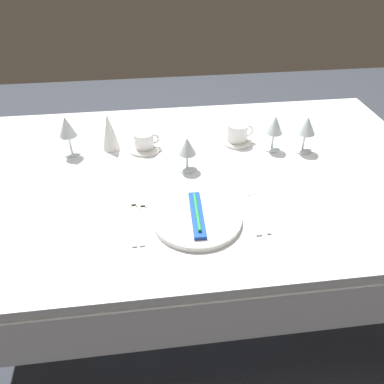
{
  "coord_description": "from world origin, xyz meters",
  "views": [
    {
      "loc": [
        -0.15,
        -1.14,
        1.51
      ],
      "look_at": [
        -0.02,
        -0.16,
        0.76
      ],
      "focal_mm": 35.53,
      "sensor_mm": 36.0,
      "label": 1
    }
  ],
  "objects": [
    {
      "name": "napkin_folded",
      "position": [
        -0.3,
        0.2,
        0.81
      ],
      "size": [
        0.07,
        0.07,
        0.15
      ],
      "primitive_type": "cone",
      "color": "white",
      "rests_on": "dining_table"
    },
    {
      "name": "ground_plane",
      "position": [
        0.0,
        0.0,
        0.0
      ],
      "size": [
        6.0,
        6.0,
        0.0
      ],
      "primitive_type": "plane",
      "color": "#383D47"
    },
    {
      "name": "spoon_soup",
      "position": [
        0.17,
        -0.23,
        0.74
      ],
      "size": [
        0.03,
        0.23,
        0.01
      ],
      "color": "beige",
      "rests_on": "dining_table"
    },
    {
      "name": "dinner_knife",
      "position": [
        0.14,
        -0.27,
        0.74
      ],
      "size": [
        0.03,
        0.21,
        0.0
      ],
      "color": "beige",
      "rests_on": "dining_table"
    },
    {
      "name": "toothbrush_package",
      "position": [
        -0.02,
        -0.28,
        0.77
      ],
      "size": [
        0.04,
        0.21,
        0.02
      ],
      "color": "blue",
      "rests_on": "dinner_plate"
    },
    {
      "name": "wine_glass_right",
      "position": [
        -0.45,
        0.17,
        0.85
      ],
      "size": [
        0.07,
        0.07,
        0.16
      ],
      "color": "silver",
      "rests_on": "dining_table"
    },
    {
      "name": "wine_glass_left",
      "position": [
        0.33,
        0.11,
        0.84
      ],
      "size": [
        0.06,
        0.06,
        0.14
      ],
      "color": "silver",
      "rests_on": "dining_table"
    },
    {
      "name": "fork_outer",
      "position": [
        -0.19,
        -0.25,
        0.74
      ],
      "size": [
        0.03,
        0.21,
        0.0
      ],
      "color": "beige",
      "rests_on": "dining_table"
    },
    {
      "name": "wine_glass_far",
      "position": [
        -0.02,
        0.01,
        0.83
      ],
      "size": [
        0.07,
        0.07,
        0.13
      ],
      "color": "silver",
      "rests_on": "dining_table"
    },
    {
      "name": "saucer_left",
      "position": [
        0.2,
        0.19,
        0.74
      ],
      "size": [
        0.13,
        0.13,
        0.01
      ],
      "primitive_type": "cylinder",
      "color": "white",
      "rests_on": "dining_table"
    },
    {
      "name": "coffee_cup_left",
      "position": [
        0.2,
        0.19,
        0.79
      ],
      "size": [
        0.11,
        0.08,
        0.07
      ],
      "color": "white",
      "rests_on": "saucer_left"
    },
    {
      "name": "dinner_plate",
      "position": [
        -0.02,
        -0.28,
        0.75
      ],
      "size": [
        0.27,
        0.27,
        0.02
      ],
      "primitive_type": "cylinder",
      "color": "white",
      "rests_on": "dining_table"
    },
    {
      "name": "wine_glass_centre",
      "position": [
        0.44,
        0.09,
        0.84
      ],
      "size": [
        0.07,
        0.07,
        0.14
      ],
      "color": "silver",
      "rests_on": "dining_table"
    },
    {
      "name": "saucer_right",
      "position": [
        -0.17,
        0.18,
        0.74
      ],
      "size": [
        0.13,
        0.13,
        0.01
      ],
      "primitive_type": "cylinder",
      "color": "white",
      "rests_on": "dining_table"
    },
    {
      "name": "fork_inner",
      "position": [
        -0.22,
        -0.25,
        0.74
      ],
      "size": [
        0.02,
        0.22,
        0.0
      ],
      "color": "beige",
      "rests_on": "dining_table"
    },
    {
      "name": "coffee_cup_right",
      "position": [
        -0.17,
        0.18,
        0.78
      ],
      "size": [
        0.1,
        0.08,
        0.06
      ],
      "color": "white",
      "rests_on": "saucer_right"
    },
    {
      "name": "dining_table",
      "position": [
        0.0,
        0.0,
        0.66
      ],
      "size": [
        1.8,
        1.11,
        0.74
      ],
      "color": "white",
      "rests_on": "ground"
    }
  ]
}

